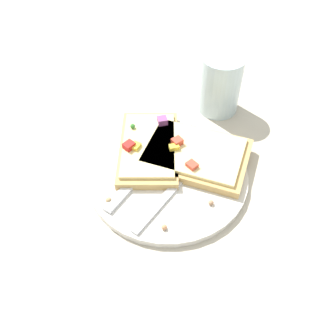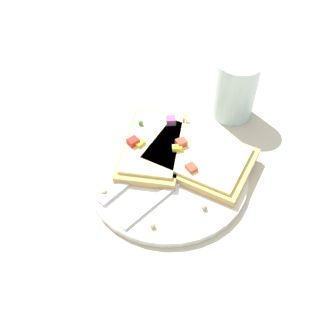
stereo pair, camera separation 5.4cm
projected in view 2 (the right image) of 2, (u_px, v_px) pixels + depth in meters
name	position (u px, v px, depth m)	size (l,w,h in m)	color
ground_plane	(168.00, 176.00, 0.56)	(4.00, 4.00, 0.00)	#BCB29E
plate	(168.00, 174.00, 0.55)	(0.27, 0.27, 0.01)	silver
fork	(179.00, 181.00, 0.53)	(0.04, 0.22, 0.01)	silver
knife	(137.00, 173.00, 0.54)	(0.04, 0.19, 0.01)	silver
pizza_slice_main	(197.00, 157.00, 0.56)	(0.21, 0.18, 0.03)	tan
pizza_slice_corner	(153.00, 145.00, 0.58)	(0.19, 0.20, 0.03)	tan
crumb_scatter	(143.00, 201.00, 0.50)	(0.15, 0.11, 0.01)	tan
drinking_glass	(235.00, 90.00, 0.62)	(0.08, 0.08, 0.11)	silver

